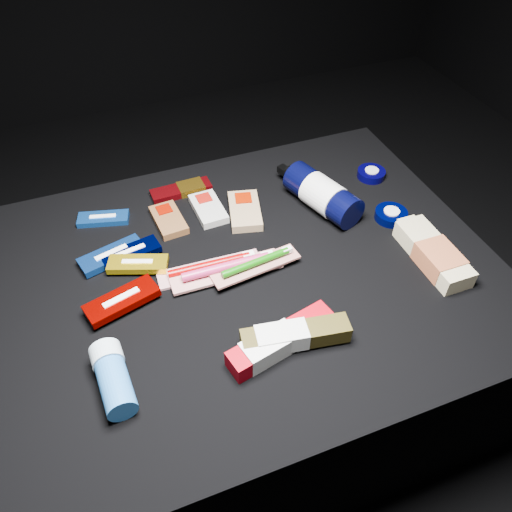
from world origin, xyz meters
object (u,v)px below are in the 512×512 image
object	(u,v)px
deodorant_stick	(113,377)
toothpaste_carton_red	(277,342)
lotion_bottle	(322,194)
bodywash_bottle	(434,254)

from	to	relation	value
deodorant_stick	toothpaste_carton_red	distance (m)	0.28
deodorant_stick	toothpaste_carton_red	size ratio (longest dim) A/B	0.62
deodorant_stick	lotion_bottle	bearing A→B (deg)	25.76
bodywash_bottle	lotion_bottle	bearing A→B (deg)	119.99
deodorant_stick	toothpaste_carton_red	world-z (taller)	deodorant_stick
bodywash_bottle	toothpaste_carton_red	world-z (taller)	bodywash_bottle
lotion_bottle	deodorant_stick	size ratio (longest dim) A/B	1.86
lotion_bottle	toothpaste_carton_red	size ratio (longest dim) A/B	1.15
toothpaste_carton_red	deodorant_stick	bearing A→B (deg)	161.28
deodorant_stick	bodywash_bottle	bearing A→B (deg)	1.16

